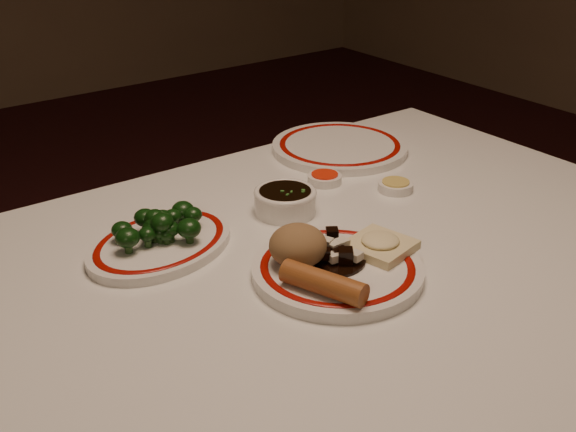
# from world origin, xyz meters

# --- Properties ---
(dining_table) EXTENTS (1.20, 0.90, 0.75)m
(dining_table) POSITION_xyz_m (0.00, 0.00, 0.66)
(dining_table) COLOR white
(dining_table) RESTS_ON ground
(main_plate) EXTENTS (0.30, 0.30, 0.02)m
(main_plate) POSITION_xyz_m (-0.06, -0.05, 0.76)
(main_plate) COLOR white
(main_plate) RESTS_ON dining_table
(rice_mound) EXTENTS (0.08, 0.08, 0.06)m
(rice_mound) POSITION_xyz_m (-0.10, -0.02, 0.80)
(rice_mound) COLOR olive
(rice_mound) RESTS_ON main_plate
(spring_roll) EXTENTS (0.07, 0.13, 0.03)m
(spring_roll) POSITION_xyz_m (-0.12, -0.10, 0.78)
(spring_roll) COLOR #985525
(spring_roll) RESTS_ON main_plate
(fried_wonton) EXTENTS (0.11, 0.11, 0.02)m
(fried_wonton) POSITION_xyz_m (0.02, -0.06, 0.78)
(fried_wonton) COLOR beige
(fried_wonton) RESTS_ON main_plate
(stirfry_heap) EXTENTS (0.11, 0.11, 0.03)m
(stirfry_heap) POSITION_xyz_m (-0.06, -0.03, 0.78)
(stirfry_heap) COLOR black
(stirfry_heap) RESTS_ON main_plate
(broccoli_plate) EXTENTS (0.30, 0.28, 0.02)m
(broccoli_plate) POSITION_xyz_m (-0.23, 0.17, 0.76)
(broccoli_plate) COLOR white
(broccoli_plate) RESTS_ON dining_table
(broccoli_pile) EXTENTS (0.15, 0.10, 0.05)m
(broccoli_pile) POSITION_xyz_m (-0.22, 0.18, 0.79)
(broccoli_pile) COLOR #23471C
(broccoli_pile) RESTS_ON broccoli_plate
(soy_bowl) EXTENTS (0.11, 0.11, 0.04)m
(soy_bowl) POSITION_xyz_m (0.00, 0.16, 0.77)
(soy_bowl) COLOR white
(soy_bowl) RESTS_ON dining_table
(sweet_sour_dish) EXTENTS (0.06, 0.06, 0.02)m
(sweet_sour_dish) POSITION_xyz_m (0.14, 0.22, 0.76)
(sweet_sour_dish) COLOR white
(sweet_sour_dish) RESTS_ON dining_table
(mustard_dish) EXTENTS (0.06, 0.06, 0.02)m
(mustard_dish) POSITION_xyz_m (0.22, 0.12, 0.76)
(mustard_dish) COLOR white
(mustard_dish) RESTS_ON dining_table
(far_plate) EXTENTS (0.33, 0.33, 0.02)m
(far_plate) POSITION_xyz_m (0.27, 0.33, 0.76)
(far_plate) COLOR white
(far_plate) RESTS_ON dining_table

